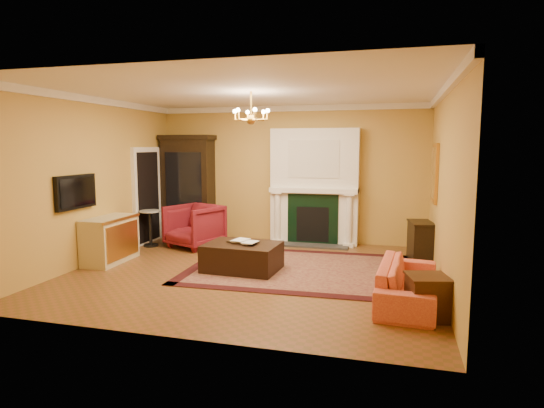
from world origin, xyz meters
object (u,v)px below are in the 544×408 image
at_px(wingback_armchair, 194,224).
at_px(end_table, 427,298).
at_px(commode, 110,240).
at_px(china_cabinet, 189,189).
at_px(console_table, 420,242).
at_px(leather_ottoman, 242,257).
at_px(pedestal_table, 150,225).
at_px(coral_sofa, 408,276).

bearing_deg(wingback_armchair, end_table, -10.99).
height_order(wingback_armchair, commode, wingback_armchair).
distance_m(china_cabinet, console_table, 5.26).
distance_m(wingback_armchair, end_table, 5.37).
height_order(commode, leather_ottoman, commode).
height_order(wingback_armchair, console_table, wingback_armchair).
relative_size(commode, leather_ottoman, 0.91).
xyz_separation_m(wingback_armchair, leather_ottoman, (1.57, -1.48, -0.25)).
height_order(pedestal_table, end_table, pedestal_table).
distance_m(commode, leather_ottoman, 2.55).
distance_m(end_table, leather_ottoman, 3.26).
relative_size(commode, end_table, 2.16).
bearing_deg(coral_sofa, pedestal_table, 71.17).
bearing_deg(wingback_armchair, console_table, 22.37).
distance_m(china_cabinet, wingback_armchair, 1.28).
bearing_deg(commode, console_table, 14.44).
relative_size(end_table, console_table, 0.73).
bearing_deg(console_table, commode, -173.86).
bearing_deg(commode, leather_ottoman, 0.38).
height_order(wingback_armchair, coral_sofa, wingback_armchair).
xyz_separation_m(wingback_armchair, pedestal_table, (-0.93, -0.18, -0.05)).
relative_size(wingback_armchair, coral_sofa, 0.53).
relative_size(coral_sofa, end_table, 3.61).
relative_size(pedestal_table, coral_sofa, 0.41).
xyz_separation_m(china_cabinet, wingback_armchair, (0.57, -0.95, -0.64)).
xyz_separation_m(commode, end_table, (5.45, -1.39, -0.16)).
distance_m(pedestal_table, end_table, 6.09).
distance_m(coral_sofa, end_table, 0.62).
height_order(coral_sofa, end_table, coral_sofa).
distance_m(commode, coral_sofa, 5.30).
bearing_deg(pedestal_table, end_table, -27.06).
height_order(commode, console_table, commode).
relative_size(coral_sofa, leather_ottoman, 1.53).
relative_size(commode, console_table, 1.57).
height_order(coral_sofa, console_table, coral_sofa).
bearing_deg(coral_sofa, end_table, -155.42).
relative_size(wingback_armchair, console_table, 1.39).
xyz_separation_m(pedestal_table, commode, (-0.03, -1.38, -0.03)).
height_order(pedestal_table, console_table, pedestal_table).
distance_m(end_table, console_table, 2.95).
relative_size(pedestal_table, console_table, 1.08).
xyz_separation_m(console_table, leather_ottoman, (-2.97, -1.48, -0.11)).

